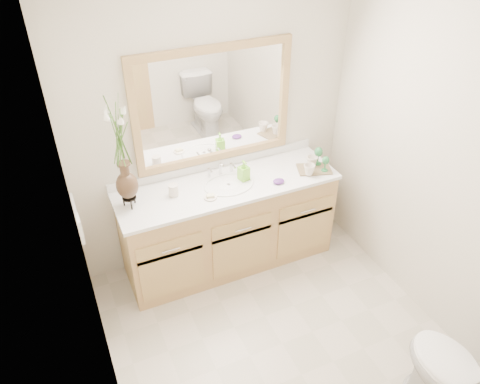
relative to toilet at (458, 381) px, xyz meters
name	(u,v)px	position (x,y,z in m)	size (l,w,h in m)	color
floor	(282,344)	(-0.70, 0.92, -0.37)	(2.60, 2.60, 0.00)	beige
ceiling	(309,13)	(-0.70, 0.92, 2.03)	(2.40, 2.60, 0.02)	white
wall_back	(213,128)	(-0.70, 2.22, 0.83)	(2.40, 0.02, 2.40)	silver
wall_left	(91,277)	(-1.90, 0.92, 0.83)	(0.02, 2.60, 2.40)	silver
wall_right	(443,174)	(0.50, 0.92, 0.83)	(0.02, 2.60, 2.40)	silver
vanity	(229,225)	(-0.70, 1.93, 0.03)	(1.80, 0.55, 0.80)	tan
counter	(228,185)	(-0.70, 1.93, 0.45)	(1.84, 0.57, 0.03)	white
sink	(229,190)	(-0.70, 1.92, 0.41)	(0.38, 0.34, 0.23)	white
mirror	(214,106)	(-0.70, 2.20, 1.04)	(1.32, 0.04, 0.97)	white
switch_plate	(79,225)	(-1.89, 1.68, 0.61)	(0.02, 0.12, 0.12)	white
toilet	(458,381)	(0.00, 0.00, 0.00)	(0.42, 0.75, 0.74)	white
flower_vase	(120,144)	(-1.49, 1.96, 1.00)	(0.19, 0.19, 0.79)	black
tumbler	(173,190)	(-1.15, 1.96, 0.51)	(0.08, 0.08, 0.10)	beige
soap_dish	(210,197)	(-0.90, 1.81, 0.47)	(0.10, 0.10, 0.03)	beige
soap_bottle	(244,171)	(-0.55, 1.94, 0.54)	(0.07, 0.07, 0.16)	#76CF30
purple_dish	(279,181)	(-0.32, 1.78, 0.48)	(0.10, 0.08, 0.03)	#562878
tray	(314,169)	(0.06, 1.83, 0.47)	(0.28, 0.19, 0.01)	brown
mug_left	(309,169)	(-0.03, 1.77, 0.52)	(0.09, 0.09, 0.09)	beige
mug_right	(312,161)	(0.06, 1.88, 0.52)	(0.10, 0.09, 0.10)	beige
goblet_front	(326,161)	(0.12, 1.77, 0.57)	(0.06, 0.06, 0.14)	#26743B
goblet_back	(319,153)	(0.12, 1.89, 0.58)	(0.07, 0.07, 0.16)	#26743B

